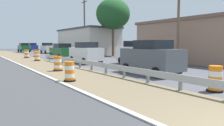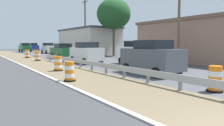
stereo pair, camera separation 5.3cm
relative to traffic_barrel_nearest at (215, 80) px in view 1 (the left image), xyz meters
name	(u,v)px [view 1 (the left image)]	position (x,y,z in m)	size (l,w,h in m)	color
traffic_barrel_nearest	(215,80)	(0.00, 0.00, 0.00)	(0.67, 0.67, 1.10)	orange
traffic_barrel_close	(70,72)	(-4.11, 5.67, -0.02)	(0.63, 0.63, 1.06)	orange
traffic_barrel_mid	(58,64)	(-3.18, 10.11, 0.00)	(0.70, 0.70, 1.09)	orange
traffic_barrel_far	(37,57)	(-2.12, 19.95, -0.02)	(0.69, 0.69, 1.05)	orange
traffic_barrel_farther	(36,54)	(-0.47, 27.17, -0.01)	(0.68, 0.68, 1.07)	orange
traffic_barrel_farthest	(27,54)	(-2.07, 25.62, 0.01)	(0.72, 0.72, 1.12)	orange
car_lead_near_lane	(62,51)	(1.70, 22.21, 0.50)	(2.18, 4.47, 1.98)	#195128
car_trailing_near_lane	(48,48)	(4.34, 37.09, 0.54)	(1.96, 4.42, 2.08)	silver
car_lead_far_lane	(24,48)	(1.53, 45.44, 0.52)	(2.04, 4.29, 2.04)	#195128
car_mid_far_lane	(138,53)	(4.79, 10.35, 0.63)	(2.16, 4.62, 2.25)	silver
car_trailing_far_lane	(151,57)	(1.41, 5.21, 0.61)	(2.16, 4.35, 2.22)	#4C5156
car_distant_a	(33,47)	(4.78, 51.05, 0.53)	(2.03, 4.13, 2.05)	navy
car_distant_b	(86,53)	(1.30, 14.42, 0.57)	(2.05, 4.46, 2.13)	silver
roadside_shop_near	(196,41)	(12.08, 9.20, 1.77)	(7.30, 12.01, 4.52)	#93705B
roadside_shop_far	(87,41)	(9.92, 30.89, 1.88)	(6.49, 14.56, 4.73)	beige
utility_pole_near	(178,15)	(7.57, 8.02, 4.07)	(0.24, 1.80, 8.81)	brown
utility_pole_mid	(85,26)	(7.26, 26.50, 4.25)	(0.24, 1.80, 9.16)	brown
tree_roadside	(113,14)	(10.17, 22.49, 6.01)	(5.25, 5.25, 8.89)	brown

